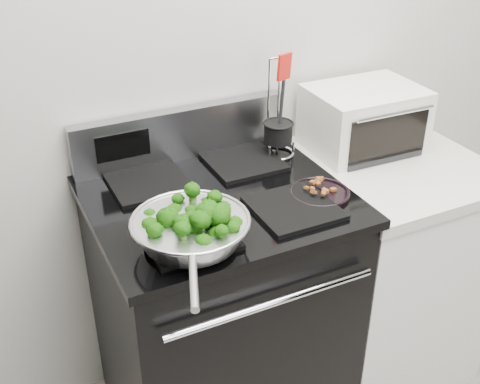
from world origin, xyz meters
TOP-DOWN VIEW (x-y plane):
  - back_wall at (0.00, 1.75)m, footprint 4.00×0.02m
  - gas_range at (-0.30, 1.41)m, footprint 0.79×0.69m
  - counter at (0.39, 1.41)m, footprint 0.62×0.68m
  - skillet at (-0.47, 1.20)m, footprint 0.33×0.50m
  - broccoli_pile at (-0.47, 1.21)m, footprint 0.26×0.26m
  - bacon_plate at (-0.01, 1.28)m, footprint 0.19×0.19m
  - utensil_holder at (0.01, 1.59)m, footprint 0.12×0.12m
  - toaster_oven at (0.35, 1.56)m, footprint 0.40×0.31m

SIDE VIEW (x-z plane):
  - counter at x=0.39m, z-range 0.00..0.92m
  - gas_range at x=-0.30m, z-range -0.08..1.05m
  - bacon_plate at x=-0.01m, z-range 0.95..0.99m
  - skillet at x=-0.47m, z-range 0.97..1.04m
  - utensil_holder at x=0.01m, z-range 0.83..1.20m
  - broccoli_pile at x=-0.47m, z-range 0.98..1.06m
  - toaster_oven at x=0.35m, z-range 0.92..1.15m
  - back_wall at x=0.00m, z-range 0.00..2.70m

